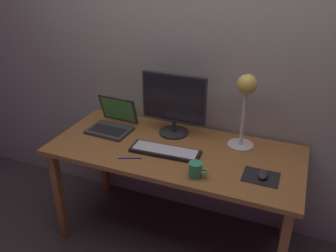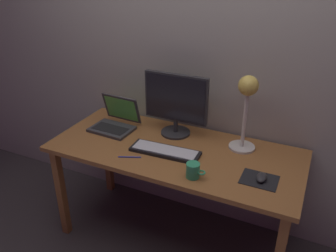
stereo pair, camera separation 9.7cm
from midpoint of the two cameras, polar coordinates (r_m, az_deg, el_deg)
ground_plane at (r=2.67m, az=2.07°, el=-17.60°), size 4.80×4.80×0.00m
back_wall at (r=2.36m, az=6.53°, el=12.66°), size 4.80×0.06×2.60m
desk at (r=2.26m, az=2.34°, el=-5.51°), size 1.60×0.70×0.74m
monitor at (r=2.30m, az=2.50°, el=3.91°), size 0.44×0.20×0.43m
keyboard_main at (r=2.17m, az=0.79°, el=-4.13°), size 0.45×0.16×0.03m
laptop at (r=2.48m, az=-7.37°, el=1.11°), size 0.30×0.28×0.22m
desk_lamp at (r=2.14m, az=14.09°, el=4.20°), size 0.17×0.17×0.48m
mousepad at (r=2.01m, az=16.11°, el=-8.47°), size 0.20×0.16×0.00m
mouse at (r=2.00m, az=16.47°, el=-8.10°), size 0.06×0.10×0.03m
coffee_mug at (r=1.94m, az=5.60°, el=-7.29°), size 0.11×0.08×0.09m
pen at (r=2.13m, az=-5.01°, el=-5.11°), size 0.13×0.06×0.01m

